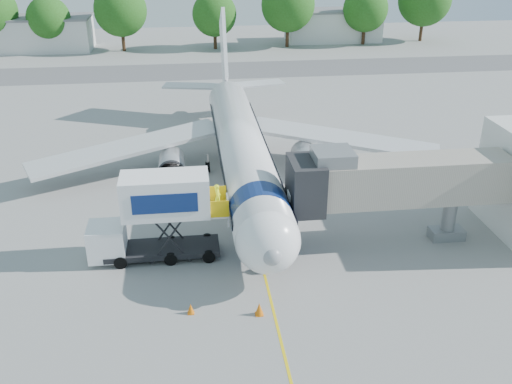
{
  "coord_description": "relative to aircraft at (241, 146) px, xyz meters",
  "views": [
    {
      "loc": [
        -4.01,
        -37.96,
        18.9
      ],
      "look_at": [
        0.08,
        -5.09,
        3.2
      ],
      "focal_mm": 40.0,
      "sensor_mm": 36.0,
      "label": 1
    }
  ],
  "objects": [
    {
      "name": "aircraft",
      "position": [
        0.0,
        0.0,
        0.0
      ],
      "size": [
        34.17,
        37.73,
        11.35
      ],
      "color": "white",
      "rests_on": "ground"
    },
    {
      "name": "tree_f",
      "position": [
        26.41,
        53.97,
        2.85
      ],
      "size": [
        7.49,
        7.49,
        9.55
      ],
      "color": "#382314",
      "rests_on": "ground"
    },
    {
      "name": "taxiway_strip",
      "position": [
        0.0,
        37.88,
        -2.94
      ],
      "size": [
        120.0,
        10.0,
        0.01
      ],
      "primitive_type": "cube",
      "color": "#59595B",
      "rests_on": "ground"
    },
    {
      "name": "safety_cone_b",
      "position": [
        -4.41,
        -17.11,
        -2.66
      ],
      "size": [
        0.38,
        0.38,
        0.6
      ],
      "color": "orange",
      "rests_on": "ground"
    },
    {
      "name": "safety_cone_a",
      "position": [
        -0.8,
        -17.67,
        -2.59
      ],
      "size": [
        0.46,
        0.46,
        0.74
      ],
      "color": "orange",
      "rests_on": "ground"
    },
    {
      "name": "outbuilding_right",
      "position": [
        22.0,
        57.88,
        -0.29
      ],
      "size": [
        16.4,
        7.4,
        5.3
      ],
      "color": "silver",
      "rests_on": "ground"
    },
    {
      "name": "ground",
      "position": [
        0.0,
        -4.12,
        -2.95
      ],
      "size": [
        160.0,
        160.0,
        0.0
      ],
      "primitive_type": "plane",
      "color": "gray",
      "rests_on": "ground"
    },
    {
      "name": "tree_e",
      "position": [
        13.14,
        53.42,
        3.83
      ],
      "size": [
        8.75,
        8.75,
        11.16
      ],
      "color": "#382314",
      "rests_on": "ground"
    },
    {
      "name": "tree_d",
      "position": [
        1.11,
        53.26,
        2.57
      ],
      "size": [
        7.14,
        7.14,
        9.1
      ],
      "color": "#382314",
      "rests_on": "ground"
    },
    {
      "name": "outbuilding_left",
      "position": [
        -28.0,
        55.88,
        -0.29
      ],
      "size": [
        18.4,
        8.4,
        5.3
      ],
      "color": "silver",
      "rests_on": "ground"
    },
    {
      "name": "jet_bridge",
      "position": [
        7.99,
        -11.12,
        1.39
      ],
      "size": [
        13.9,
        3.2,
        6.6
      ],
      "color": "#A2998A",
      "rests_on": "ground"
    },
    {
      "name": "guidance_line",
      "position": [
        0.0,
        -4.12,
        -2.94
      ],
      "size": [
        0.15,
        70.0,
        0.01
      ],
      "primitive_type": "cube",
      "color": "yellow",
      "rests_on": "ground"
    },
    {
      "name": "catering_hiloader",
      "position": [
        -6.27,
        -11.12,
        -0.19
      ],
      "size": [
        8.5,
        2.44,
        5.5
      ],
      "color": "black",
      "rests_on": "ground"
    },
    {
      "name": "ground_tug",
      "position": [
        0.8,
        -19.6,
        -2.16
      ],
      "size": [
        4.2,
        3.16,
        1.5
      ],
      "rotation": [
        0.0,
        0.0,
        -0.37
      ],
      "color": "white",
      "rests_on": "ground"
    },
    {
      "name": "tree_c",
      "position": [
        -13.71,
        53.31,
        3.48
      ],
      "size": [
        8.3,
        8.3,
        10.59
      ],
      "color": "#382314",
      "rests_on": "ground"
    },
    {
      "name": "tree_b",
      "position": [
        -24.94,
        53.77,
        2.3
      ],
      "size": [
        6.78,
        6.78,
        8.64
      ],
      "color": "#382314",
      "rests_on": "ground"
    }
  ]
}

